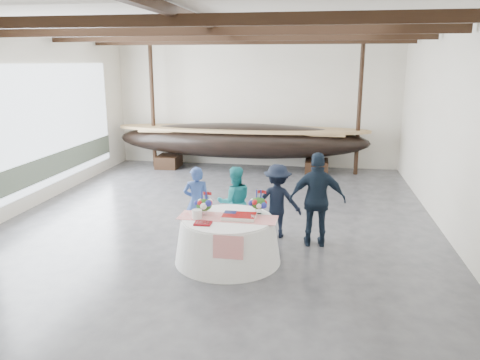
# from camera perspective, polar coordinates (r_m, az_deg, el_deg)

# --- Properties ---
(floor) EXTENTS (10.00, 12.00, 0.01)m
(floor) POSITION_cam_1_polar(r_m,az_deg,el_deg) (11.38, -2.13, -4.51)
(floor) COLOR #3D3D42
(floor) RESTS_ON ground
(wall_back) EXTENTS (10.00, 0.02, 4.50)m
(wall_back) POSITION_cam_1_polar(r_m,az_deg,el_deg) (16.76, 1.94, 9.40)
(wall_back) COLOR silver
(wall_back) RESTS_ON ground
(wall_front) EXTENTS (10.00, 0.02, 4.50)m
(wall_front) POSITION_cam_1_polar(r_m,az_deg,el_deg) (5.24, -15.54, -1.82)
(wall_front) COLOR silver
(wall_front) RESTS_ON ground
(wall_left) EXTENTS (0.02, 12.00, 4.50)m
(wall_left) POSITION_cam_1_polar(r_m,az_deg,el_deg) (12.84, -24.82, 6.65)
(wall_left) COLOR silver
(wall_left) RESTS_ON ground
(wall_right) EXTENTS (0.02, 12.00, 4.50)m
(wall_right) POSITION_cam_1_polar(r_m,az_deg,el_deg) (11.02, 24.29, 5.65)
(wall_right) COLOR silver
(wall_right) RESTS_ON ground
(ceiling) EXTENTS (10.00, 12.00, 0.01)m
(ceiling) POSITION_cam_1_polar(r_m,az_deg,el_deg) (10.81, -2.36, 18.70)
(ceiling) COLOR white
(ceiling) RESTS_ON wall_back
(pavilion_structure) EXTENTS (9.80, 11.76, 4.50)m
(pavilion_structure) POSITION_cam_1_polar(r_m,az_deg,el_deg) (11.63, -1.44, 15.94)
(pavilion_structure) COLOR black
(pavilion_structure) RESTS_ON ground
(open_bay) EXTENTS (0.03, 7.00, 3.20)m
(open_bay) POSITION_cam_1_polar(r_m,az_deg,el_deg) (13.70, -22.14, 5.51)
(open_bay) COLOR silver
(open_bay) RESTS_ON ground
(longboat_display) EXTENTS (8.67, 1.73, 1.63)m
(longboat_display) POSITION_cam_1_polar(r_m,az_deg,el_deg) (16.08, 0.09, 4.86)
(longboat_display) COLOR black
(longboat_display) RESTS_ON ground
(banquet_table) EXTENTS (1.99, 1.99, 0.85)m
(banquet_table) POSITION_cam_1_polar(r_m,az_deg,el_deg) (8.83, -1.50, -7.23)
(banquet_table) COLOR white
(banquet_table) RESTS_ON ground
(tabletop_items) EXTENTS (1.85, 1.04, 0.40)m
(tabletop_items) POSITION_cam_1_polar(r_m,az_deg,el_deg) (8.77, -1.42, -3.40)
(tabletop_items) COLOR red
(tabletop_items) RESTS_ON banquet_table
(guest_woman_blue) EXTENTS (0.63, 0.48, 1.54)m
(guest_woman_blue) POSITION_cam_1_polar(r_m,az_deg,el_deg) (9.93, -5.29, -2.72)
(guest_woman_blue) COLOR navy
(guest_woman_blue) RESTS_ON ground
(guest_woman_teal) EXTENTS (0.91, 0.81, 1.54)m
(guest_woman_teal) POSITION_cam_1_polar(r_m,az_deg,el_deg) (9.91, -0.67, -2.70)
(guest_woman_teal) COLOR teal
(guest_woman_teal) RESTS_ON ground
(guest_man_left) EXTENTS (1.06, 0.65, 1.58)m
(guest_man_left) POSITION_cam_1_polar(r_m,az_deg,el_deg) (9.95, 4.57, -2.55)
(guest_man_left) COLOR black
(guest_man_left) RESTS_ON ground
(guest_man_right) EXTENTS (1.16, 0.55, 1.93)m
(guest_man_right) POSITION_cam_1_polar(r_m,az_deg,el_deg) (9.50, 9.41, -2.41)
(guest_man_right) COLOR black
(guest_man_right) RESTS_ON ground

